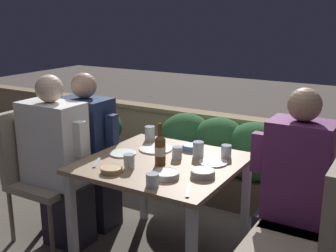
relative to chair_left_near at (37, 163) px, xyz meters
name	(u,v)px	position (x,y,z in m)	size (l,w,h in m)	color
parapet_wall	(242,151)	(0.97, 1.64, -0.22)	(9.00, 0.18, 0.68)	tan
dining_table	(163,174)	(0.97, 0.17, 0.05)	(0.96, 0.92, 0.70)	#937556
planter_hedge	(219,155)	(0.91, 1.22, -0.14)	(1.18, 0.47, 0.76)	brown
chair_left_near	(37,163)	(0.00, 0.00, 0.00)	(0.47, 0.46, 0.96)	gray
person_white_polo	(58,162)	(0.21, 0.00, 0.05)	(0.51, 0.26, 1.23)	#282833
chair_left_far	(70,152)	(0.03, 0.32, 0.00)	(0.47, 0.46, 0.96)	gray
person_navy_jumper	(91,151)	(0.24, 0.32, 0.04)	(0.48, 0.26, 1.20)	#282833
chair_right_near	(313,233)	(1.97, -0.01, 0.00)	(0.47, 0.46, 0.96)	gray
chair_right_far	(328,207)	(1.98, 0.34, 0.00)	(0.47, 0.46, 0.96)	gray
person_purple_stripe	(292,189)	(1.77, 0.34, 0.06)	(0.47, 0.26, 1.23)	#282833
beer_bottle	(160,149)	(0.99, 0.11, 0.24)	(0.07, 0.07, 0.27)	brown
plate_0	(123,153)	(0.67, 0.16, 0.15)	(0.18, 0.18, 0.01)	white
plate_1	(213,162)	(1.27, 0.31, 0.15)	(0.18, 0.18, 0.01)	white
plate_2	(156,149)	(0.81, 0.35, 0.15)	(0.23, 0.23, 0.01)	silver
bowl_0	(203,172)	(1.31, 0.07, 0.16)	(0.14, 0.14, 0.04)	beige
bowl_1	(191,147)	(1.02, 0.47, 0.16)	(0.12, 0.12, 0.04)	#4C709E
bowl_2	(166,174)	(1.13, -0.05, 0.16)	(0.16, 0.16, 0.03)	beige
bowl_3	(112,169)	(0.81, -0.15, 0.16)	(0.13, 0.13, 0.03)	tan
glass_cup_0	(129,161)	(0.86, -0.04, 0.19)	(0.07, 0.07, 0.09)	silver
glass_cup_1	(150,133)	(0.65, 0.52, 0.19)	(0.08, 0.08, 0.11)	silver
glass_cup_2	(198,149)	(1.13, 0.37, 0.19)	(0.07, 0.07, 0.10)	silver
glass_cup_3	(226,151)	(1.30, 0.45, 0.18)	(0.07, 0.07, 0.09)	silver
glass_cup_4	(177,152)	(1.02, 0.27, 0.18)	(0.07, 0.07, 0.08)	silver
glass_cup_5	(152,180)	(1.13, -0.20, 0.18)	(0.07, 0.07, 0.08)	silver
fork_0	(97,163)	(0.63, -0.07, 0.14)	(0.10, 0.16, 0.01)	silver
fork_1	(188,191)	(1.34, -0.16, 0.14)	(0.09, 0.16, 0.01)	silver
potted_plant	(102,141)	(-0.12, 0.88, -0.08)	(0.38, 0.38, 0.79)	#B2A899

